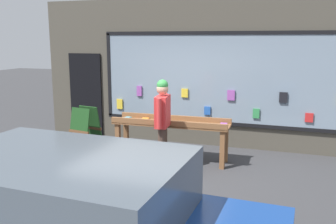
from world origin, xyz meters
TOP-DOWN VIEW (x-y plane):
  - ground_plane at (0.00, 0.00)m, footprint 40.00×40.00m
  - shopfront_facade at (0.02, 2.39)m, footprint 7.58×0.29m
  - display_table_main at (-0.00, 0.96)m, footprint 2.39×0.68m
  - person_browsing at (0.01, 0.43)m, footprint 0.28×0.67m
  - small_dog at (0.50, 0.24)m, footprint 0.24×0.57m
  - sandwich_board_sign at (-1.95, 0.87)m, footprint 0.60×0.73m
  - parked_car at (0.34, -3.25)m, footprint 4.16×2.02m

SIDE VIEW (x-z plane):
  - ground_plane at x=0.00m, z-range 0.00..0.00m
  - small_dog at x=0.50m, z-range 0.07..0.48m
  - sandwich_board_sign at x=-1.95m, z-range 0.01..1.01m
  - display_table_main at x=0.00m, z-range 0.26..1.16m
  - parked_car at x=0.34m, z-range 0.04..1.45m
  - person_browsing at x=0.01m, z-range 0.15..1.88m
  - shopfront_facade at x=0.02m, z-range -0.02..3.37m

